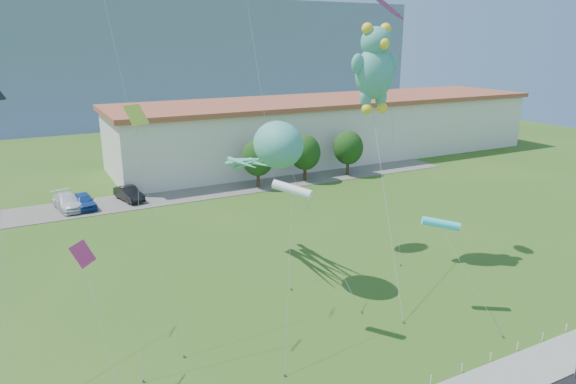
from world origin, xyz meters
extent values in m
cube|color=#59544C|center=(0.00, 35.00, 0.03)|extent=(70.00, 6.00, 0.06)
cube|color=slate|center=(0.00, 120.00, 12.50)|extent=(160.00, 50.00, 25.00)
cube|color=beige|center=(26.00, 44.00, 3.80)|extent=(60.00, 14.00, 7.60)
cube|color=#974B31|center=(26.00, 44.00, 7.90)|extent=(61.00, 15.00, 0.60)
cylinder|color=white|center=(3.00, -1.30, 0.25)|extent=(0.05, 0.05, 0.50)
cylinder|color=white|center=(5.00, -1.30, 0.25)|extent=(0.05, 0.05, 0.50)
cylinder|color=white|center=(7.00, -1.30, 0.25)|extent=(0.05, 0.05, 0.50)
cylinder|color=white|center=(9.00, -1.30, 0.25)|extent=(0.05, 0.05, 0.50)
cylinder|color=white|center=(11.00, -1.30, 0.25)|extent=(0.05, 0.05, 0.50)
cylinder|color=white|center=(13.00, -1.30, 0.25)|extent=(0.05, 0.05, 0.50)
cylinder|color=#3F2B19|center=(10.00, 34.00, 1.10)|extent=(0.36, 0.36, 2.20)
ellipsoid|color=#14380F|center=(10.00, 34.00, 3.40)|extent=(3.60, 3.60, 4.14)
cylinder|color=#3F2B19|center=(16.00, 34.00, 1.10)|extent=(0.36, 0.36, 2.20)
ellipsoid|color=#14380F|center=(16.00, 34.00, 3.40)|extent=(3.60, 3.60, 4.14)
cylinder|color=#3F2B19|center=(22.00, 34.00, 1.10)|extent=(0.36, 0.36, 2.20)
ellipsoid|color=#14380F|center=(22.00, 34.00, 3.40)|extent=(3.60, 3.60, 4.14)
imported|color=silver|center=(-9.68, 35.29, 0.80)|extent=(2.92, 5.40, 1.49)
imported|color=navy|center=(-8.25, 34.90, 0.79)|extent=(2.22, 4.43, 1.45)
imported|color=black|center=(-3.86, 35.46, 0.78)|extent=(2.54, 4.60, 1.44)
ellipsoid|color=teal|center=(1.39, 11.65, 9.51)|extent=(2.95, 3.84, 2.95)
sphere|color=white|center=(0.86, 10.49, 9.83)|extent=(0.46, 0.46, 0.46)
sphere|color=white|center=(1.91, 10.49, 9.83)|extent=(0.46, 0.46, 0.46)
cylinder|color=slate|center=(3.99, 5.71, 0.08)|extent=(0.10, 0.10, 0.16)
cylinder|color=gray|center=(2.69, 8.18, 4.44)|extent=(2.63, 4.96, 8.57)
ellipsoid|color=teal|center=(9.47, 12.84, 13.60)|extent=(2.84, 2.42, 3.55)
sphere|color=teal|center=(9.47, 12.84, 15.67)|extent=(2.08, 2.08, 2.08)
sphere|color=yellow|center=(8.71, 12.84, 16.55)|extent=(0.77, 0.77, 0.77)
sphere|color=yellow|center=(10.24, 12.84, 16.55)|extent=(0.77, 0.77, 0.77)
sphere|color=yellow|center=(9.47, 11.96, 15.56)|extent=(0.77, 0.77, 0.77)
ellipsoid|color=teal|center=(8.05, 12.84, 14.25)|extent=(0.98, 0.70, 1.38)
ellipsoid|color=teal|center=(10.90, 12.84, 14.25)|extent=(0.98, 0.70, 1.38)
ellipsoid|color=teal|center=(8.82, 12.84, 11.96)|extent=(0.87, 0.77, 1.42)
ellipsoid|color=teal|center=(10.13, 12.84, 11.96)|extent=(0.87, 0.77, 1.42)
sphere|color=yellow|center=(8.82, 12.62, 11.19)|extent=(0.77, 0.77, 0.77)
sphere|color=yellow|center=(10.13, 12.62, 11.19)|extent=(0.77, 0.77, 0.77)
cylinder|color=slate|center=(5.46, 3.64, 0.08)|extent=(0.10, 0.10, 0.16)
cylinder|color=gray|center=(7.47, 8.24, 5.57)|extent=(4.04, 9.22, 10.83)
cylinder|color=white|center=(-0.51, 6.20, 8.24)|extent=(0.50, 2.25, 0.87)
cylinder|color=slate|center=(-2.90, 2.45, 0.08)|extent=(0.10, 0.10, 0.16)
cylinder|color=gray|center=(-1.71, 4.33, 4.10)|extent=(2.42, 3.78, 7.89)
cube|color=#C0DC33|center=(-7.69, 8.90, 12.28)|extent=(1.29, 1.29, 0.86)
cylinder|color=slate|center=(-9.12, 5.21, 0.08)|extent=(0.10, 0.10, 0.16)
cylinder|color=gray|center=(-8.41, 7.06, 6.12)|extent=(1.46, 3.72, 11.92)
cone|color=purple|center=(11.34, 14.33, 18.21)|extent=(1.80, 1.33, 1.33)
cylinder|color=slate|center=(10.46, 9.95, 0.08)|extent=(0.10, 0.10, 0.16)
cylinder|color=gray|center=(10.90, 12.14, 9.08)|extent=(0.91, 4.41, 17.86)
cylinder|color=slate|center=(1.62, 10.30, 0.08)|extent=(0.10, 0.10, 0.16)
cylinder|color=gray|center=(2.11, 14.86, 10.11)|extent=(1.00, 9.15, 19.92)
cylinder|color=slate|center=(-6.81, 6.25, 0.08)|extent=(0.10, 0.10, 0.16)
cylinder|color=gray|center=(-7.49, 9.97, 9.95)|extent=(1.39, 7.45, 19.59)
cube|color=#D52F65|center=(-11.00, 6.72, 6.46)|extent=(1.29, 1.29, 0.86)
cylinder|color=gray|center=(-10.68, 4.24, 3.21)|extent=(0.66, 4.98, 6.12)
cylinder|color=gray|center=(-14.22, 9.20, 6.62)|extent=(0.93, 9.02, 12.93)
cylinder|color=#35E6EF|center=(8.46, 4.39, 5.40)|extent=(0.50, 2.25, 0.87)
cylinder|color=slate|center=(9.34, -0.09, 0.08)|extent=(0.10, 0.10, 0.16)
cylinder|color=gray|center=(8.90, 2.15, 2.68)|extent=(0.91, 4.50, 5.05)
camera|label=1|loc=(-12.71, -16.65, 15.70)|focal=32.00mm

